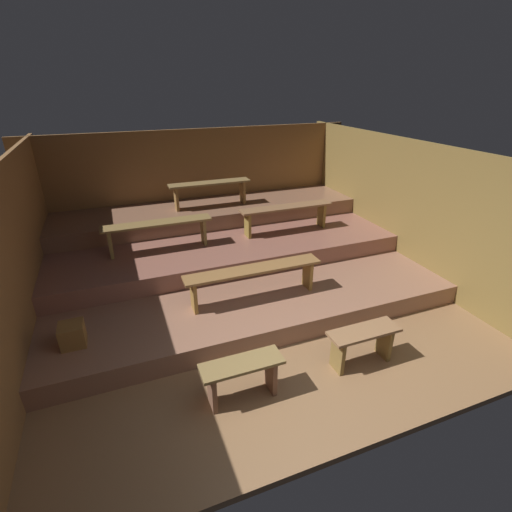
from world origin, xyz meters
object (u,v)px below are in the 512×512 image
object	(u,v)px
bench_middle_left	(158,228)
bench_middle_right	(286,212)
bench_floor_right	(363,340)
wooden_crate_lower	(72,335)
bench_upper_center	(210,188)
bench_floor_left	(242,373)
bench_lower_center	(254,274)

from	to	relation	value
bench_middle_left	bench_middle_right	world-z (taller)	same
bench_middle_left	bench_middle_right	size ratio (longest dim) A/B	1.00
bench_floor_right	wooden_crate_lower	size ratio (longest dim) A/B	3.17
bench_middle_left	bench_upper_center	distance (m)	1.61
bench_floor_left	bench_middle_left	distance (m)	3.03
bench_floor_left	bench_middle_left	world-z (taller)	bench_middle_left
bench_lower_center	bench_floor_right	bearing A→B (deg)	-59.57
bench_floor_left	bench_upper_center	world-z (taller)	bench_upper_center
bench_middle_right	bench_lower_center	bearing A→B (deg)	-128.46
bench_floor_right	bench_middle_right	world-z (taller)	bench_middle_right
bench_floor_right	bench_upper_center	bearing A→B (deg)	100.20
bench_middle_left	wooden_crate_lower	distance (m)	2.20
bench_middle_left	wooden_crate_lower	world-z (taller)	bench_middle_left
bench_lower_center	bench_middle_left	world-z (taller)	bench_middle_left
bench_floor_right	bench_upper_center	world-z (taller)	bench_upper_center
bench_lower_center	bench_upper_center	xyz separation A→B (m)	(0.11, 2.60, 0.56)
bench_floor_right	bench_middle_right	xyz separation A→B (m)	(0.38, 2.94, 0.61)
wooden_crate_lower	bench_lower_center	bearing A→B (deg)	4.79
bench_middle_left	bench_upper_center	world-z (taller)	bench_upper_center
bench_floor_right	bench_middle_left	distance (m)	3.55
bench_lower_center	bench_upper_center	world-z (taller)	bench_upper_center
bench_middle_left	wooden_crate_lower	xyz separation A→B (m)	(-1.27, -1.72, -0.52)
bench_upper_center	bench_floor_left	bearing A→B (deg)	-101.01
bench_middle_left	bench_middle_right	bearing A→B (deg)	0.00
bench_floor_left	bench_middle_right	xyz separation A→B (m)	(1.89, 2.94, 0.61)
bench_lower_center	bench_upper_center	size ratio (longest dim) A/B	1.25
bench_lower_center	bench_upper_center	bearing A→B (deg)	87.63
bench_floor_left	bench_middle_right	distance (m)	3.55
bench_floor_right	wooden_crate_lower	xyz separation A→B (m)	(-3.16, 1.22, 0.09)
bench_lower_center	wooden_crate_lower	bearing A→B (deg)	-175.21
bench_floor_right	bench_upper_center	xyz separation A→B (m)	(-0.72, 4.01, 0.89)
bench_floor_left	bench_floor_right	distance (m)	1.50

